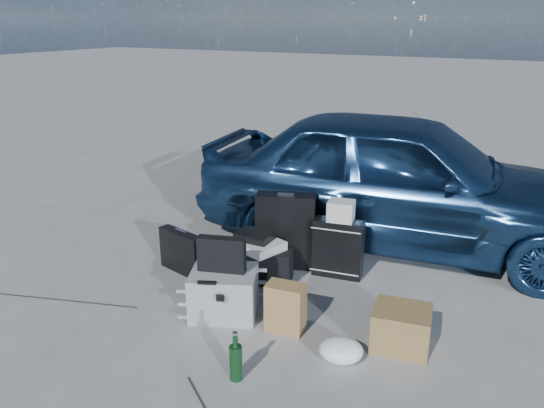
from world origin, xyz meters
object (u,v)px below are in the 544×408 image
(pelican_case, at_px, (224,293))
(briefcase, at_px, (182,252))
(green_bottle, at_px, (236,357))
(suitcase_right, at_px, (338,248))
(suitcase_left, at_px, (286,231))
(car, at_px, (401,179))
(cardboard_box, at_px, (401,328))
(duffel_bag, at_px, (258,264))

(pelican_case, bearing_deg, briefcase, 126.02)
(pelican_case, xyz_separation_m, green_bottle, (0.52, -0.64, -0.02))
(suitcase_right, bearing_deg, suitcase_left, 175.41)
(suitcase_left, xyz_separation_m, suitcase_right, (0.51, 0.04, -0.09))
(pelican_case, bearing_deg, green_bottle, -75.17)
(car, distance_m, suitcase_right, 1.12)
(pelican_case, relative_size, cardboard_box, 1.27)
(briefcase, bearing_deg, suitcase_left, 49.66)
(car, height_order, cardboard_box, car)
(pelican_case, relative_size, briefcase, 1.00)
(suitcase_right, distance_m, green_bottle, 1.69)
(suitcase_right, bearing_deg, pelican_case, -126.19)
(suitcase_right, relative_size, cardboard_box, 1.35)
(car, distance_m, cardboard_box, 1.99)
(suitcase_left, bearing_deg, cardboard_box, -50.68)
(cardboard_box, bearing_deg, suitcase_left, 149.55)
(cardboard_box, bearing_deg, pelican_case, -170.32)
(suitcase_right, bearing_deg, green_bottle, -99.79)
(pelican_case, height_order, suitcase_left, suitcase_left)
(pelican_case, distance_m, cardboard_box, 1.37)
(suitcase_left, bearing_deg, duffel_bag, -121.68)
(car, bearing_deg, briefcase, 129.43)
(pelican_case, relative_size, suitcase_right, 0.94)
(duffel_bag, height_order, green_bottle, green_bottle)
(car, xyz_separation_m, suitcase_right, (-0.25, -1.01, -0.42))
(cardboard_box, bearing_deg, duffel_bag, 164.47)
(pelican_case, bearing_deg, suitcase_left, 64.68)
(car, relative_size, cardboard_box, 10.25)
(briefcase, distance_m, cardboard_box, 2.11)
(car, xyz_separation_m, duffel_bag, (-0.84, -1.44, -0.54))
(pelican_case, distance_m, green_bottle, 0.82)
(suitcase_left, xyz_separation_m, cardboard_box, (1.32, -0.78, -0.20))
(car, xyz_separation_m, briefcase, (-1.53, -1.62, -0.49))
(car, xyz_separation_m, suitcase_left, (-0.76, -1.05, -0.34))
(suitcase_left, relative_size, duffel_bag, 1.16)
(cardboard_box, xyz_separation_m, green_bottle, (-0.83, -0.87, 0.02))
(suitcase_left, relative_size, suitcase_right, 1.32)
(briefcase, xyz_separation_m, cardboard_box, (2.10, -0.20, -0.05))
(car, height_order, pelican_case, car)
(suitcase_right, xyz_separation_m, green_bottle, (-0.02, -1.69, -0.10))
(duffel_bag, bearing_deg, suitcase_right, 17.97)
(briefcase, height_order, suitcase_right, suitcase_right)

